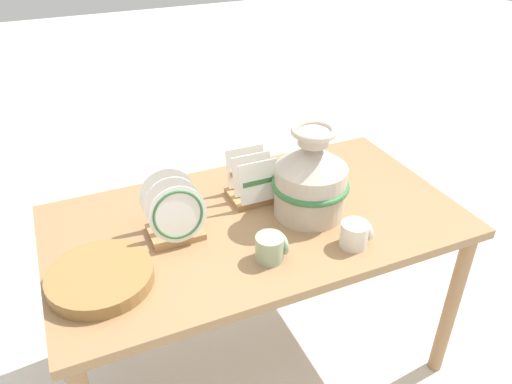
# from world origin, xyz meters

# --- Properties ---
(ground_plane) EXTENTS (14.00, 14.00, 0.00)m
(ground_plane) POSITION_xyz_m (0.00, 0.00, 0.00)
(ground_plane) COLOR silver
(display_table) EXTENTS (1.47, 0.81, 0.75)m
(display_table) POSITION_xyz_m (0.00, 0.00, 0.66)
(display_table) COLOR #9E754C
(display_table) RESTS_ON ground_plane
(ceramic_vase) EXTENTS (0.28, 0.28, 0.34)m
(ceramic_vase) POSITION_xyz_m (0.19, -0.04, 0.89)
(ceramic_vase) COLOR beige
(ceramic_vase) RESTS_ON display_table
(dish_rack_round_plates) EXTENTS (0.19, 0.17, 0.22)m
(dish_rack_round_plates) POSITION_xyz_m (-0.29, 0.01, 0.83)
(dish_rack_round_plates) COLOR tan
(dish_rack_round_plates) RESTS_ON display_table
(dish_rack_square_plates) EXTENTS (0.18, 0.16, 0.18)m
(dish_rack_square_plates) POSITION_xyz_m (0.04, 0.13, 0.80)
(dish_rack_square_plates) COLOR tan
(dish_rack_square_plates) RESTS_ON display_table
(wicker_charger_stack) EXTENTS (0.32, 0.32, 0.04)m
(wicker_charger_stack) POSITION_xyz_m (-0.56, -0.12, 0.77)
(wicker_charger_stack) COLOR olive
(wicker_charger_stack) RESTS_ON display_table
(mug_sage_glaze) EXTENTS (0.10, 0.09, 0.09)m
(mug_sage_glaze) POSITION_xyz_m (-0.05, -0.22, 0.79)
(mug_sage_glaze) COLOR #9EB28E
(mug_sage_glaze) RESTS_ON display_table
(mug_cream_glaze) EXTENTS (0.10, 0.09, 0.09)m
(mug_cream_glaze) POSITION_xyz_m (0.24, -0.27, 0.79)
(mug_cream_glaze) COLOR silver
(mug_cream_glaze) RESTS_ON display_table
(fruit_bowl) EXTENTS (0.14, 0.14, 0.08)m
(fruit_bowl) POSITION_xyz_m (0.33, 0.19, 0.78)
(fruit_bowl) COLOR white
(fruit_bowl) RESTS_ON display_table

